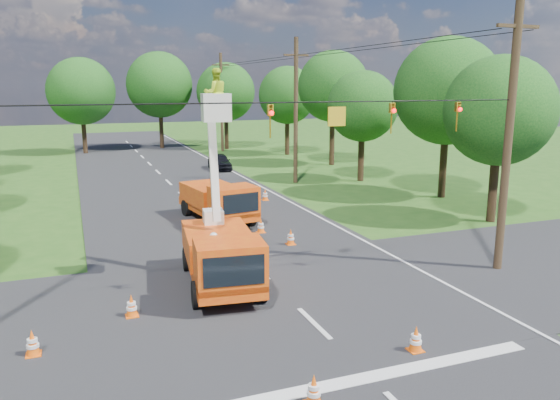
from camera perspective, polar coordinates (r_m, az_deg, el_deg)
name	(u,v)px	position (r m, az deg, el deg)	size (l,w,h in m)	color
ground	(182,196)	(34.66, -10.19, 0.41)	(140.00, 140.00, 0.00)	#285319
road_main	(182,196)	(34.66, -10.19, 0.41)	(12.00, 100.00, 0.06)	black
road_cross	(288,300)	(17.95, 0.89, -10.37)	(56.00, 10.00, 0.07)	black
stop_bar	(370,379)	(13.74, 9.36, -17.96)	(9.00, 0.45, 0.02)	silver
edge_line	(266,190)	(36.08, -1.43, 1.05)	(0.12, 90.00, 0.02)	silver
bucket_truck	(221,243)	(18.66, -6.19, -4.51)	(2.84, 5.97, 7.35)	orange
second_truck	(219,201)	(27.64, -6.42, -0.06)	(2.95, 5.91, 2.12)	orange
ground_worker	(214,266)	(18.11, -6.87, -6.89)	(0.73, 0.48, 1.99)	orange
distant_car	(220,162)	(45.01, -6.32, 4.01)	(1.56, 3.87, 1.32)	black
traffic_cone_0	(314,390)	(12.49, 3.55, -19.21)	(0.38, 0.38, 0.71)	#FC5E0D
traffic_cone_1	(416,339)	(15.00, 14.01, -13.93)	(0.38, 0.38, 0.71)	#FC5E0D
traffic_cone_2	(291,237)	(23.66, 1.13, -3.90)	(0.38, 0.38, 0.71)	#FC5E0D
traffic_cone_3	(261,226)	(25.57, -2.01, -2.69)	(0.38, 0.38, 0.71)	#FC5E0D
traffic_cone_4	(132,306)	(17.14, -15.25, -10.63)	(0.38, 0.38, 0.71)	#FC5E0D
traffic_cone_5	(32,343)	(15.71, -24.45, -13.46)	(0.38, 0.38, 0.71)	#FC5E0D
traffic_cone_7	(265,195)	(32.69, -1.56, 0.55)	(0.38, 0.38, 0.71)	#FC5E0D
pole_right_near	(509,133)	(21.35, 22.79, 6.43)	(1.80, 0.30, 10.00)	#4C3823
pole_right_mid	(296,110)	(38.37, 1.66, 9.39)	(1.80, 0.30, 10.00)	#4C3823
pole_right_far	(222,102)	(57.35, -6.12, 10.17)	(1.80, 0.30, 10.00)	#4C3823
signal_span	(355,115)	(17.57, 7.80, 8.78)	(18.00, 0.29, 1.07)	black
tree_right_a	(499,111)	(29.10, 21.95, 8.63)	(5.40, 5.40, 8.28)	#382616
tree_right_b	(448,91)	(34.64, 17.13, 10.80)	(6.40, 6.40, 9.65)	#382616
tree_right_c	(363,107)	(39.52, 8.63, 9.63)	(5.00, 5.00, 7.83)	#382616
tree_right_d	(333,86)	(47.32, 5.57, 11.72)	(6.00, 6.00, 9.70)	#382616
tree_right_e	(287,95)	(54.24, 0.77, 10.88)	(5.60, 5.60, 8.63)	#382616
tree_far_a	(81,91)	(58.43, -20.07, 10.62)	(6.60, 6.60, 9.50)	#382616
tree_far_b	(159,85)	(61.11, -12.49, 11.66)	(7.00, 7.00, 10.32)	#382616
tree_far_c	(226,92)	(59.52, -5.70, 11.16)	(6.20, 6.20, 9.18)	#382616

